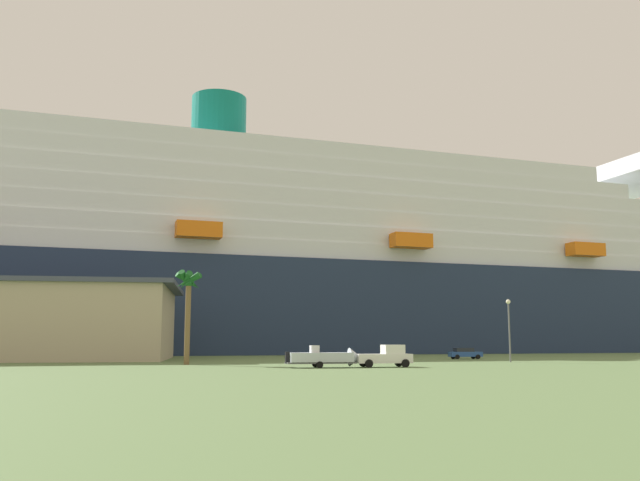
{
  "coord_description": "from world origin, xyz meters",
  "views": [
    {
      "loc": [
        -20.41,
        -78.68,
        2.6
      ],
      "look_at": [
        2.71,
        32.57,
        19.41
      ],
      "focal_mm": 38.1,
      "sensor_mm": 36.0,
      "label": 1
    }
  ],
  "objects_px": {
    "cruise_ship": "(378,272)",
    "street_lamp": "(509,321)",
    "parked_car_blue_suv": "(465,353)",
    "pickup_truck": "(386,356)",
    "small_boat_on_trailer": "(328,358)",
    "palm_tree": "(188,291)",
    "parked_car_silver_sedan": "(1,355)"
  },
  "relations": [
    {
      "from": "small_boat_on_trailer",
      "to": "palm_tree",
      "type": "relative_size",
      "value": 0.83
    },
    {
      "from": "street_lamp",
      "to": "parked_car_blue_suv",
      "type": "relative_size",
      "value": 1.62
    },
    {
      "from": "pickup_truck",
      "to": "palm_tree",
      "type": "height_order",
      "value": "palm_tree"
    },
    {
      "from": "street_lamp",
      "to": "small_boat_on_trailer",
      "type": "bearing_deg",
      "value": -154.94
    },
    {
      "from": "pickup_truck",
      "to": "small_boat_on_trailer",
      "type": "height_order",
      "value": "pickup_truck"
    },
    {
      "from": "street_lamp",
      "to": "parked_car_blue_suv",
      "type": "xyz_separation_m",
      "value": [
        0.48,
        14.64,
        -4.18
      ]
    },
    {
      "from": "parked_car_blue_suv",
      "to": "street_lamp",
      "type": "bearing_deg",
      "value": -91.87
    },
    {
      "from": "pickup_truck",
      "to": "parked_car_blue_suv",
      "type": "distance_m",
      "value": 33.2
    },
    {
      "from": "small_boat_on_trailer",
      "to": "parked_car_silver_sedan",
      "type": "distance_m",
      "value": 44.14
    },
    {
      "from": "cruise_ship",
      "to": "street_lamp",
      "type": "relative_size",
      "value": 36.66
    },
    {
      "from": "pickup_truck",
      "to": "palm_tree",
      "type": "bearing_deg",
      "value": 150.0
    },
    {
      "from": "pickup_truck",
      "to": "palm_tree",
      "type": "distance_m",
      "value": 23.42
    },
    {
      "from": "small_boat_on_trailer",
      "to": "cruise_ship",
      "type": "bearing_deg",
      "value": 69.82
    },
    {
      "from": "small_boat_on_trailer",
      "to": "parked_car_silver_sedan",
      "type": "bearing_deg",
      "value": 144.19
    },
    {
      "from": "palm_tree",
      "to": "parked_car_silver_sedan",
      "type": "distance_m",
      "value": 27.68
    },
    {
      "from": "parked_car_silver_sedan",
      "to": "parked_car_blue_suv",
      "type": "bearing_deg",
      "value": 0.68
    },
    {
      "from": "parked_car_silver_sedan",
      "to": "pickup_truck",
      "type": "bearing_deg",
      "value": -31.65
    },
    {
      "from": "small_boat_on_trailer",
      "to": "parked_car_silver_sedan",
      "type": "xyz_separation_m",
      "value": [
        -35.8,
        25.83,
        -0.13
      ]
    },
    {
      "from": "small_boat_on_trailer",
      "to": "palm_tree",
      "type": "height_order",
      "value": "palm_tree"
    },
    {
      "from": "pickup_truck",
      "to": "parked_car_silver_sedan",
      "type": "bearing_deg",
      "value": 148.35
    },
    {
      "from": "cruise_ship",
      "to": "palm_tree",
      "type": "bearing_deg",
      "value": -122.64
    },
    {
      "from": "cruise_ship",
      "to": "small_boat_on_trailer",
      "type": "distance_m",
      "value": 82.19
    },
    {
      "from": "cruise_ship",
      "to": "parked_car_blue_suv",
      "type": "xyz_separation_m",
      "value": [
        -1.8,
        -49.02,
        -16.6
      ]
    },
    {
      "from": "cruise_ship",
      "to": "parked_car_blue_suv",
      "type": "distance_m",
      "value": 51.78
    },
    {
      "from": "street_lamp",
      "to": "palm_tree",
      "type": "bearing_deg",
      "value": -179.03
    },
    {
      "from": "small_boat_on_trailer",
      "to": "parked_car_silver_sedan",
      "type": "height_order",
      "value": "small_boat_on_trailer"
    },
    {
      "from": "pickup_truck",
      "to": "parked_car_blue_suv",
      "type": "height_order",
      "value": "pickup_truck"
    },
    {
      "from": "pickup_truck",
      "to": "palm_tree",
      "type": "xyz_separation_m",
      "value": [
        -19.34,
        11.16,
        7.07
      ]
    },
    {
      "from": "small_boat_on_trailer",
      "to": "palm_tree",
      "type": "xyz_separation_m",
      "value": [
        -13.41,
        11.27,
        7.15
      ]
    },
    {
      "from": "cruise_ship",
      "to": "small_boat_on_trailer",
      "type": "relative_size",
      "value": 32.47
    },
    {
      "from": "palm_tree",
      "to": "parked_car_silver_sedan",
      "type": "bearing_deg",
      "value": 146.96
    },
    {
      "from": "palm_tree",
      "to": "parked_car_silver_sedan",
      "type": "height_order",
      "value": "palm_tree"
    }
  ]
}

